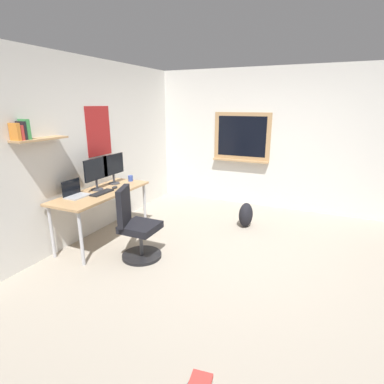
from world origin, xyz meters
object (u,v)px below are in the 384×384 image
object	(u,v)px
computer_mouse	(115,187)
coffee_mug	(130,178)
monitor_primary	(96,172)
backpack	(246,215)
desk	(102,196)
keyboard	(102,193)
monitor_secondary	(113,167)
office_chair	(136,228)
laptop	(75,193)

from	to	relation	value
computer_mouse	coffee_mug	xyz separation A→B (m)	(0.47, 0.05, 0.03)
monitor_primary	backpack	distance (m)	2.44
desk	keyboard	size ratio (longest dim) A/B	4.18
desk	monitor_secondary	world-z (taller)	monitor_secondary
keyboard	backpack	distance (m)	2.30
monitor_secondary	computer_mouse	bearing A→B (deg)	-141.54
keyboard	coffee_mug	bearing A→B (deg)	3.81
computer_mouse	keyboard	bearing A→B (deg)	180.00
monitor_secondary	keyboard	world-z (taller)	monitor_secondary
desk	office_chair	distance (m)	0.83
desk	coffee_mug	xyz separation A→B (m)	(0.67, -0.03, 0.12)
monitor_primary	laptop	bearing A→B (deg)	172.89
office_chair	monitor_primary	world-z (taller)	monitor_primary
office_chair	monitor_secondary	size ratio (longest dim) A/B	2.05
office_chair	computer_mouse	xyz separation A→B (m)	(0.46, 0.66, 0.36)
monitor_primary	backpack	size ratio (longest dim) A/B	1.15
desk	keyboard	bearing A→B (deg)	-135.05
computer_mouse	coffee_mug	size ratio (longest dim) A/B	1.13
monitor_primary	desk	bearing A→B (deg)	-111.24
monitor_secondary	laptop	bearing A→B (deg)	176.43
monitor_primary	monitor_secondary	xyz separation A→B (m)	(0.39, 0.00, 0.00)
desk	keyboard	distance (m)	0.14
monitor_primary	monitor_secondary	bearing A→B (deg)	0.00
monitor_secondary	computer_mouse	size ratio (longest dim) A/B	4.46
office_chair	monitor_secondary	bearing A→B (deg)	50.84
keyboard	desk	bearing A→B (deg)	44.95
desk	coffee_mug	size ratio (longest dim) A/B	16.80
coffee_mug	backpack	size ratio (longest dim) A/B	0.23
laptop	coffee_mug	distance (m)	1.04
laptop	monitor_secondary	xyz separation A→B (m)	(0.77, -0.05, 0.22)
laptop	coffee_mug	bearing A→B (deg)	-9.72
desk	monitor_secondary	bearing A→B (deg)	13.16
desk	monitor_secondary	size ratio (longest dim) A/B	3.33
coffee_mug	desk	bearing A→B (deg)	177.69
office_chair	backpack	bearing A→B (deg)	-32.77
desk	office_chair	xyz separation A→B (m)	(-0.26, -0.74, -0.27)
monitor_primary	computer_mouse	xyz separation A→B (m)	(0.16, -0.18, -0.25)
desk	monitor_primary	bearing A→B (deg)	68.76
desk	monitor_primary	distance (m)	0.36
desk	computer_mouse	size ratio (longest dim) A/B	14.86
office_chair	laptop	size ratio (longest dim) A/B	3.06
laptop	office_chair	bearing A→B (deg)	-84.28
monitor_primary	monitor_secondary	size ratio (longest dim) A/B	1.00
monitor_primary	computer_mouse	distance (m)	0.35
monitor_primary	backpack	xyz separation A→B (m)	(1.32, -1.88, -0.82)
monitor_secondary	keyboard	xyz separation A→B (m)	(-0.50, -0.18, -0.26)
monitor_primary	monitor_secondary	distance (m)	0.39
computer_mouse	coffee_mug	world-z (taller)	coffee_mug
desk	monitor_primary	world-z (taller)	monitor_primary
office_chair	keyboard	bearing A→B (deg)	74.69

